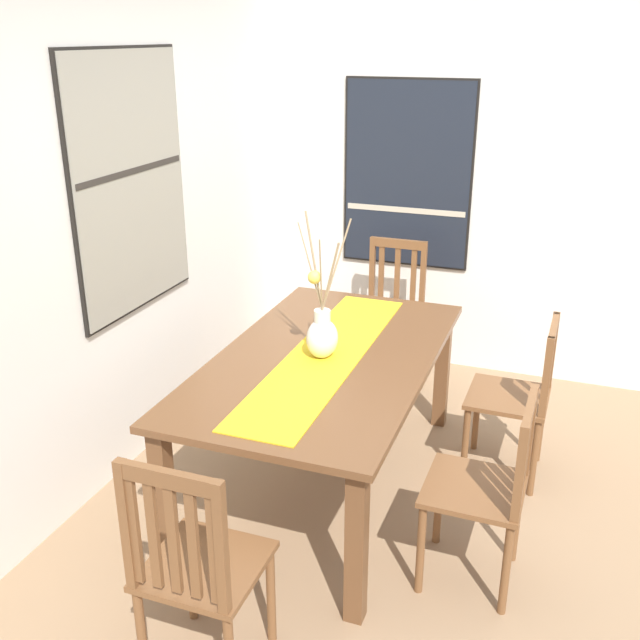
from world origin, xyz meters
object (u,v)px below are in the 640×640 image
at_px(dining_table, 326,373).
at_px(chair_1, 489,486).
at_px(chair_0, 195,565).
at_px(painting_on_side_wall, 407,175).
at_px(chair_2, 391,313).
at_px(chair_3, 518,395).
at_px(centerpiece_vase, 322,333).
at_px(painting_on_back_wall, 130,184).

distance_m(dining_table, chair_1, 1.03).
distance_m(chair_0, painting_on_side_wall, 3.24).
relative_size(chair_2, chair_3, 1.09).
bearing_deg(centerpiece_vase, chair_1, -115.18).
xyz_separation_m(chair_2, chair_3, (-0.90, -0.95, -0.02)).
bearing_deg(chair_2, chair_3, -133.64).
distance_m(centerpiece_vase, painting_on_back_wall, 1.28).
relative_size(chair_3, painting_on_side_wall, 0.71).
xyz_separation_m(chair_2, painting_on_side_wall, (0.41, 0.02, 0.87)).
bearing_deg(painting_on_back_wall, chair_1, -104.30).
distance_m(chair_1, chair_3, 0.92).
xyz_separation_m(chair_0, painting_on_back_wall, (1.41, 1.10, 1.04)).
height_order(dining_table, painting_on_back_wall, painting_on_back_wall).
bearing_deg(chair_1, painting_on_back_wall, 75.70).
height_order(chair_3, painting_on_back_wall, painting_on_back_wall).
bearing_deg(painting_on_side_wall, chair_0, -179.50).
relative_size(centerpiece_vase, chair_2, 0.75).
height_order(chair_3, painting_on_side_wall, painting_on_side_wall).
bearing_deg(chair_1, painting_on_side_wall, 22.92).
distance_m(chair_0, chair_3, 2.05).
distance_m(chair_3, painting_on_side_wall, 1.86).
xyz_separation_m(centerpiece_vase, chair_0, (-1.33, -0.00, -0.38)).
bearing_deg(dining_table, centerpiece_vase, 147.15).
distance_m(centerpiece_vase, painting_on_side_wall, 1.86).
bearing_deg(chair_3, chair_2, 46.36).
xyz_separation_m(chair_3, painting_on_back_wall, (-0.40, 2.05, 1.08)).
relative_size(dining_table, chair_3, 2.10).
relative_size(dining_table, chair_0, 1.93).
bearing_deg(dining_table, painting_on_side_wall, 1.25).
distance_m(chair_3, painting_on_back_wall, 2.35).
distance_m(centerpiece_vase, chair_0, 1.38).
bearing_deg(chair_2, chair_0, -179.94).
distance_m(chair_2, painting_on_back_wall, 2.00).
height_order(chair_0, chair_1, chair_0).
distance_m(chair_1, painting_on_side_wall, 2.58).
bearing_deg(chair_2, dining_table, -179.41).
distance_m(centerpiece_vase, chair_1, 1.09).
xyz_separation_m(painting_on_back_wall, painting_on_side_wall, (1.71, -1.08, -0.18)).
relative_size(dining_table, chair_2, 1.92).
height_order(dining_table, centerpiece_vase, centerpiece_vase).
bearing_deg(painting_on_back_wall, dining_table, -93.23).
distance_m(dining_table, painting_on_side_wall, 1.91).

